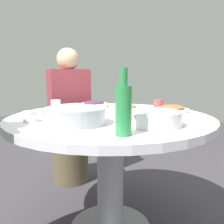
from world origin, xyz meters
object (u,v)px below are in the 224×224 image
round_dining_table (110,142)px  rice_bowl (75,115)px  green_bottle (124,109)px  stool_for_diner_left (71,158)px  tea_cup_near (30,116)px  tea_cup_far (56,104)px  dish_shrimp (61,110)px  dish_tofu_braise (125,107)px  soup_bowl (155,119)px  tea_cup_side (158,104)px  dish_stirfry (172,109)px  diner_left (69,100)px  dish_eggplant (94,104)px

round_dining_table → rice_bowl: size_ratio=3.85×
green_bottle → stool_for_diner_left: green_bottle is taller
tea_cup_near → tea_cup_far: (0.22, -0.47, 0.00)m
dish_shrimp → stool_for_diner_left: dish_shrimp is taller
dish_tofu_braise → tea_cup_far: bearing=13.3°
rice_bowl → soup_bowl: 0.39m
round_dining_table → tea_cup_side: 0.53m
round_dining_table → tea_cup_far: bearing=-15.3°
tea_cup_side → green_bottle: bearing=96.0°
green_bottle → stool_for_diner_left: 1.39m
dish_stirfry → diner_left: size_ratio=0.29×
dish_stirfry → stool_for_diner_left: bearing=-10.3°
dish_stirfry → stool_for_diner_left: (0.94, -0.17, -0.53)m
green_bottle → diner_left: size_ratio=0.35×
dish_stirfry → tea_cup_far: 0.82m
dish_stirfry → green_bottle: size_ratio=0.82×
round_dining_table → tea_cup_side: size_ratio=17.44×
green_bottle → diner_left: bearing=-44.2°
soup_bowl → tea_cup_near: soup_bowl is taller
dish_shrimp → rice_bowl: bearing=138.5°
round_dining_table → rice_bowl: bearing=78.7°
round_dining_table → tea_cup_near: tea_cup_near is taller
stool_for_diner_left → dish_shrimp: bearing=121.3°
green_bottle → tea_cup_near: green_bottle is taller
dish_eggplant → tea_cup_far: size_ratio=2.95×
round_dining_table → dish_shrimp: dish_shrimp is taller
round_dining_table → soup_bowl: soup_bowl is taller
round_dining_table → dish_eggplant: 0.47m
diner_left → dish_stirfry: bearing=169.7°
soup_bowl → dish_tofu_braise: 0.52m
dish_eggplant → stool_for_diner_left: size_ratio=0.48×
round_dining_table → tea_cup_far: size_ratio=16.90×
dish_shrimp → dish_tofu_braise: (-0.30, -0.30, -0.00)m
dish_stirfry → tea_cup_far: size_ratio=3.14×
round_dining_table → dish_eggplant: size_ratio=5.73×
round_dining_table → diner_left: (0.65, -0.49, 0.18)m
green_bottle → stool_for_diner_left: (0.89, -0.87, -0.62)m
soup_bowl → dish_stirfry: soup_bowl is taller
round_dining_table → tea_cup_far: tea_cup_far is taller
dish_tofu_braise → tea_cup_near: (0.28, 0.59, 0.01)m
dish_eggplant → dish_stirfry: same height
dish_stirfry → diner_left: 0.95m
rice_bowl → tea_cup_side: rice_bowl is taller
soup_bowl → tea_cup_side: bearing=-76.0°
dish_tofu_braise → tea_cup_near: bearing=64.9°
tea_cup_near → green_bottle: bearing=175.2°
rice_bowl → stool_for_diner_left: rice_bowl is taller
soup_bowl → green_bottle: 0.25m
round_dining_table → dish_eggplant: (0.29, -0.32, 0.18)m
rice_bowl → tea_cup_far: bearing=-42.8°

